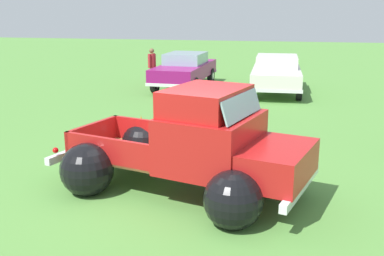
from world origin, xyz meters
The scene contains 6 objects.
ground_plane centered at (0.00, 0.00, 0.00)m, with size 80.00×80.00×0.00m, color #548C3D.
vintage_pickup_truck centered at (0.37, -0.10, 0.76)m, with size 4.96×3.65×1.96m.
show_car_0 centered at (-2.41, 10.88, 0.78)m, with size 2.00×4.61×1.43m.
show_car_1 centered at (1.36, 10.56, 0.78)m, with size 2.00×4.67×1.43m.
spectator_1 centered at (-3.90, 11.11, 0.90)m, with size 0.38×0.54×1.58m.
lane_cone_0 centered at (-1.68, 2.93, 0.31)m, with size 0.36×0.36×0.63m.
Camera 1 is at (1.89, -7.61, 3.21)m, focal length 42.68 mm.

